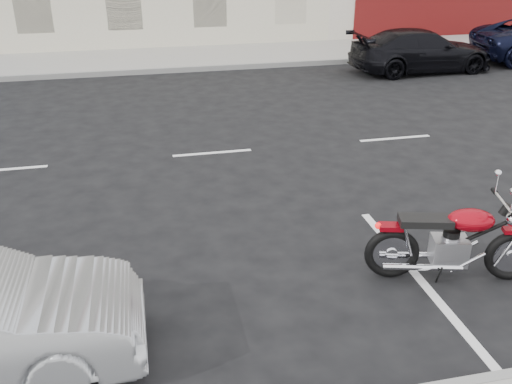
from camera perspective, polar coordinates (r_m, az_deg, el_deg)
ground at (r=12.05m, az=5.08°, el=4.65°), size 120.00×120.00×0.00m
sidewalk_far at (r=19.93m, az=-17.00°, el=12.26°), size 80.00×3.40×0.15m
curb_far at (r=18.28m, az=-17.28°, el=11.12°), size 80.00×0.12×0.16m
car_far at (r=18.84m, az=16.15°, el=13.43°), size 4.52×1.99×1.29m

